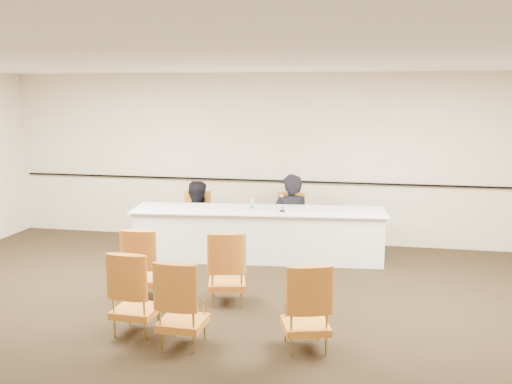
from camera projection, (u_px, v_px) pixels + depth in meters
floor at (221, 326)px, 6.52m from camera, size 10.00×10.00×0.00m
ceiling at (218, 58)px, 6.01m from camera, size 10.00×10.00×0.00m
wall_back at (278, 158)px, 10.13m from camera, size 10.00×0.04×3.00m
wall_rail at (277, 181)px, 10.16m from camera, size 9.80×0.04×0.03m
panel_table at (258, 234)px, 9.17m from camera, size 4.10×1.34×0.81m
panelist_main at (290, 228)px, 9.71m from camera, size 0.79×0.65×1.85m
panelist_main_chair at (290, 222)px, 9.69m from camera, size 0.55×0.55×0.95m
panelist_second at (196, 226)px, 9.87m from camera, size 0.92×0.80×1.60m
panelist_second_chair at (196, 220)px, 9.85m from camera, size 0.55×0.55×0.95m
papers at (290, 210)px, 9.02m from camera, size 0.32×0.25×0.00m
microphone at (282, 204)px, 8.92m from camera, size 0.13×0.20×0.26m
water_bottle at (252, 204)px, 9.02m from camera, size 0.08×0.08×0.21m
drinking_glass at (272, 207)px, 9.02m from camera, size 0.08×0.08×0.10m
coffee_cup at (307, 208)px, 8.91m from camera, size 0.09×0.09×0.12m
aud_chair_front_left at (144, 263)px, 7.35m from camera, size 0.52×0.52×0.95m
aud_chair_front_mid at (227, 267)px, 7.20m from camera, size 0.61×0.61×0.95m
aud_chair_back_left at (136, 291)px, 6.29m from camera, size 0.52×0.52×0.95m
aud_chair_back_mid at (182, 302)px, 5.97m from camera, size 0.51×0.51×0.95m
aud_chair_back_right at (306, 305)px, 5.88m from camera, size 0.63×0.63×0.95m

